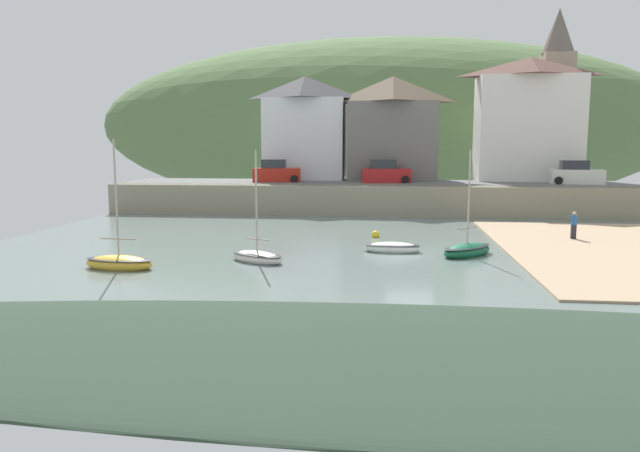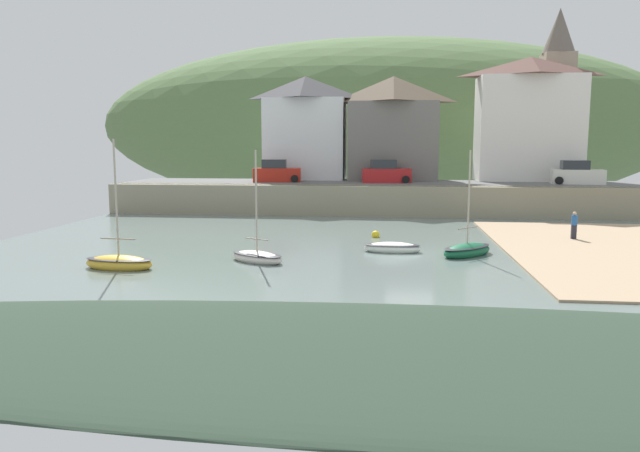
{
  "view_description": "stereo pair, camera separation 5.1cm",
  "coord_description": "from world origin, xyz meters",
  "px_view_note": "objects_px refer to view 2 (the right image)",
  "views": [
    {
      "loc": [
        -1.23,
        -30.82,
        5.66
      ],
      "look_at": [
        -4.73,
        0.14,
        1.39
      ],
      "focal_mm": 33.54,
      "sensor_mm": 36.0,
      "label": 1
    },
    {
      "loc": [
        -1.18,
        -30.81,
        5.66
      ],
      "look_at": [
        -4.73,
        0.14,
        1.39
      ],
      "focal_mm": 33.54,
      "sensor_mm": 36.0,
      "label": 2
    }
  ],
  "objects_px": {
    "rowboat_small_beached": "(119,262)",
    "person_on_slipway": "(574,224)",
    "church_with_spire": "(556,92)",
    "sailboat_white_hull": "(257,257)",
    "parked_car_end_of_row": "(577,174)",
    "sailboat_far_left": "(467,250)",
    "parked_car_near_slipway": "(277,173)",
    "waterfront_building_left": "(306,127)",
    "parked_car_by_wall": "(386,173)",
    "waterfront_building_centre": "(393,128)",
    "waterfront_building_right": "(529,119)",
    "sailboat_nearest_shore": "(392,248)",
    "mooring_buoy": "(376,235)"
  },
  "relations": [
    {
      "from": "parked_car_by_wall",
      "to": "person_on_slipway",
      "type": "relative_size",
      "value": 2.64
    },
    {
      "from": "sailboat_far_left",
      "to": "sailboat_white_hull",
      "type": "height_order",
      "value": "sailboat_white_hull"
    },
    {
      "from": "sailboat_white_hull",
      "to": "sailboat_nearest_shore",
      "type": "bearing_deg",
      "value": 56.43
    },
    {
      "from": "rowboat_small_beached",
      "to": "person_on_slipway",
      "type": "bearing_deg",
      "value": 30.67
    },
    {
      "from": "waterfront_building_left",
      "to": "sailboat_far_left",
      "type": "xyz_separation_m",
      "value": [
        11.85,
        -25.21,
        -6.95
      ]
    },
    {
      "from": "mooring_buoy",
      "to": "rowboat_small_beached",
      "type": "bearing_deg",
      "value": -137.08
    },
    {
      "from": "parked_car_near_slipway",
      "to": "person_on_slipway",
      "type": "relative_size",
      "value": 2.63
    },
    {
      "from": "church_with_spire",
      "to": "parked_car_end_of_row",
      "type": "bearing_deg",
      "value": -91.64
    },
    {
      "from": "sailboat_far_left",
      "to": "parked_car_near_slipway",
      "type": "height_order",
      "value": "sailboat_far_left"
    },
    {
      "from": "parked_car_by_wall",
      "to": "rowboat_small_beached",
      "type": "bearing_deg",
      "value": -121.56
    },
    {
      "from": "sailboat_nearest_shore",
      "to": "sailboat_white_hull",
      "type": "distance_m",
      "value": 7.38
    },
    {
      "from": "waterfront_building_centre",
      "to": "sailboat_nearest_shore",
      "type": "distance_m",
      "value": 25.6
    },
    {
      "from": "waterfront_building_centre",
      "to": "parked_car_near_slipway",
      "type": "bearing_deg",
      "value": -155.9
    },
    {
      "from": "sailboat_far_left",
      "to": "waterfront_building_right",
      "type": "bearing_deg",
      "value": 25.66
    },
    {
      "from": "parked_car_near_slipway",
      "to": "person_on_slipway",
      "type": "height_order",
      "value": "parked_car_near_slipway"
    },
    {
      "from": "church_with_spire",
      "to": "sailboat_white_hull",
      "type": "xyz_separation_m",
      "value": [
        -22.0,
        -32.07,
        -10.3
      ]
    },
    {
      "from": "waterfront_building_right",
      "to": "sailboat_white_hull",
      "type": "relative_size",
      "value": 1.97
    },
    {
      "from": "waterfront_building_left",
      "to": "waterfront_building_centre",
      "type": "bearing_deg",
      "value": 0.0
    },
    {
      "from": "parked_car_by_wall",
      "to": "parked_car_end_of_row",
      "type": "height_order",
      "value": "same"
    },
    {
      "from": "sailboat_nearest_shore",
      "to": "mooring_buoy",
      "type": "xyz_separation_m",
      "value": [
        -0.99,
        5.01,
        -0.07
      ]
    },
    {
      "from": "sailboat_white_hull",
      "to": "mooring_buoy",
      "type": "distance_m",
      "value": 10.1
    },
    {
      "from": "sailboat_white_hull",
      "to": "waterfront_building_right",
      "type": "bearing_deg",
      "value": 85.1
    },
    {
      "from": "waterfront_building_left",
      "to": "waterfront_building_centre",
      "type": "relative_size",
      "value": 1.01
    },
    {
      "from": "sailboat_nearest_shore",
      "to": "sailboat_far_left",
      "type": "bearing_deg",
      "value": -6.48
    },
    {
      "from": "parked_car_near_slipway",
      "to": "parked_car_by_wall",
      "type": "height_order",
      "value": "same"
    },
    {
      "from": "sailboat_far_left",
      "to": "sailboat_white_hull",
      "type": "distance_m",
      "value": 10.73
    },
    {
      "from": "rowboat_small_beached",
      "to": "mooring_buoy",
      "type": "relative_size",
      "value": 12.09
    },
    {
      "from": "parked_car_end_of_row",
      "to": "sailboat_far_left",
      "type": "bearing_deg",
      "value": -113.7
    },
    {
      "from": "sailboat_white_hull",
      "to": "person_on_slipway",
      "type": "bearing_deg",
      "value": 55.0
    },
    {
      "from": "church_with_spire",
      "to": "parked_car_by_wall",
      "type": "height_order",
      "value": "church_with_spire"
    },
    {
      "from": "parked_car_end_of_row",
      "to": "person_on_slipway",
      "type": "xyz_separation_m",
      "value": [
        -4.51,
        -15.07,
        -2.22
      ]
    },
    {
      "from": "church_with_spire",
      "to": "rowboat_small_beached",
      "type": "relative_size",
      "value": 2.61
    },
    {
      "from": "waterfront_building_left",
      "to": "church_with_spire",
      "type": "height_order",
      "value": "church_with_spire"
    },
    {
      "from": "waterfront_building_left",
      "to": "sailboat_far_left",
      "type": "height_order",
      "value": "waterfront_building_left"
    },
    {
      "from": "sailboat_nearest_shore",
      "to": "parked_car_by_wall",
      "type": "distance_m",
      "value": 20.37
    },
    {
      "from": "waterfront_building_centre",
      "to": "person_on_slipway",
      "type": "relative_size",
      "value": 5.8
    },
    {
      "from": "waterfront_building_centre",
      "to": "sailboat_nearest_shore",
      "type": "xyz_separation_m",
      "value": [
        -0.08,
        -24.64,
        -6.96
      ]
    },
    {
      "from": "church_with_spire",
      "to": "waterfront_building_centre",
      "type": "bearing_deg",
      "value": -165.42
    },
    {
      "from": "church_with_spire",
      "to": "rowboat_small_beached",
      "type": "bearing_deg",
      "value": -129.15
    },
    {
      "from": "waterfront_building_left",
      "to": "sailboat_white_hull",
      "type": "height_order",
      "value": "waterfront_building_left"
    },
    {
      "from": "person_on_slipway",
      "to": "parked_car_by_wall",
      "type": "bearing_deg",
      "value": 126.62
    },
    {
      "from": "waterfront_building_left",
      "to": "parked_car_near_slipway",
      "type": "xyz_separation_m",
      "value": [
        -1.94,
        -4.5,
        -4.03
      ]
    },
    {
      "from": "parked_car_near_slipway",
      "to": "mooring_buoy",
      "type": "xyz_separation_m",
      "value": [
        8.99,
        -15.13,
        -3.05
      ]
    },
    {
      "from": "waterfront_building_left",
      "to": "person_on_slipway",
      "type": "xyz_separation_m",
      "value": [
        18.74,
        -19.57,
        -6.24
      ]
    },
    {
      "from": "waterfront_building_left",
      "to": "waterfront_building_right",
      "type": "distance_m",
      "value": 20.2
    },
    {
      "from": "waterfront_building_right",
      "to": "sailboat_nearest_shore",
      "type": "bearing_deg",
      "value": -116.24
    },
    {
      "from": "parked_car_near_slipway",
      "to": "person_on_slipway",
      "type": "bearing_deg",
      "value": -42.46
    },
    {
      "from": "waterfront_building_right",
      "to": "person_on_slipway",
      "type": "relative_size",
      "value": 6.75
    },
    {
      "from": "parked_car_end_of_row",
      "to": "church_with_spire",
      "type": "bearing_deg",
      "value": 93.5
    },
    {
      "from": "waterfront_building_left",
      "to": "church_with_spire",
      "type": "relative_size",
      "value": 0.6
    }
  ]
}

